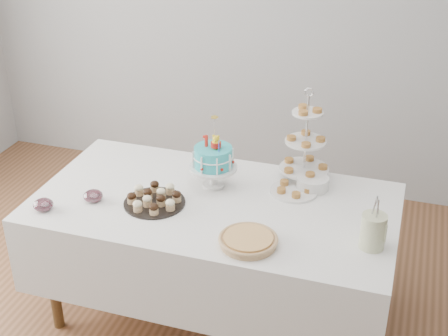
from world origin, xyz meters
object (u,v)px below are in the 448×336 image
(tiered_stand, at_px, (306,142))
(jam_bowl_a, at_px, (43,205))
(utensil_pitcher, at_px, (373,230))
(pie, at_px, (248,240))
(birthday_cake, at_px, (213,168))
(cupcake_tray, at_px, (154,198))
(table, at_px, (214,237))
(jam_bowl_b, at_px, (93,196))
(plate_stack, at_px, (312,183))
(pastry_plate, at_px, (294,189))

(tiered_stand, bearing_deg, jam_bowl_a, -148.23)
(utensil_pitcher, bearing_deg, pie, -141.22)
(birthday_cake, bearing_deg, jam_bowl_a, -130.54)
(cupcake_tray, xyz_separation_m, pie, (0.57, -0.21, -0.01))
(table, xyz_separation_m, utensil_pitcher, (0.84, -0.17, 0.32))
(jam_bowl_b, height_order, utensil_pitcher, utensil_pitcher)
(birthday_cake, height_order, cupcake_tray, birthday_cake)
(plate_stack, distance_m, pastry_plate, 0.11)
(cupcake_tray, distance_m, pie, 0.61)
(cupcake_tray, bearing_deg, jam_bowl_a, -156.19)
(table, height_order, cupcake_tray, cupcake_tray)
(birthday_cake, height_order, utensil_pitcher, birthday_cake)
(birthday_cake, relative_size, tiered_stand, 0.74)
(pie, xyz_separation_m, tiered_stand, (0.12, 0.73, 0.20))
(tiered_stand, bearing_deg, utensil_pitcher, -52.37)
(birthday_cake, bearing_deg, jam_bowl_b, -132.37)
(jam_bowl_b, bearing_deg, utensil_pitcher, 0.82)
(tiered_stand, height_order, pastry_plate, tiered_stand)
(pastry_plate, distance_m, jam_bowl_a, 1.33)
(tiered_stand, distance_m, jam_bowl_b, 1.19)
(tiered_stand, relative_size, jam_bowl_a, 5.24)
(pie, bearing_deg, birthday_cake, 124.80)
(pie, bearing_deg, utensil_pitcher, 16.11)
(birthday_cake, relative_size, utensil_pitcher, 1.52)
(jam_bowl_b, bearing_deg, birthday_cake, 31.97)
(table, bearing_deg, tiered_stand, 44.99)
(tiered_stand, xyz_separation_m, pastry_plate, (-0.02, -0.17, -0.21))
(plate_stack, relative_size, jam_bowl_a, 1.72)
(pie, height_order, utensil_pitcher, utensil_pitcher)
(tiered_stand, bearing_deg, birthday_cake, -151.83)
(jam_bowl_a, bearing_deg, cupcake_tray, 23.81)
(plate_stack, bearing_deg, cupcake_tray, -151.14)
(pastry_plate, distance_m, jam_bowl_b, 1.08)
(table, height_order, jam_bowl_a, jam_bowl_a)
(pastry_plate, height_order, utensil_pitcher, utensil_pitcher)
(tiered_stand, bearing_deg, plate_stack, -55.69)
(pastry_plate, bearing_deg, jam_bowl_a, -154.22)
(pastry_plate, height_order, jam_bowl_b, jam_bowl_b)
(jam_bowl_a, height_order, utensil_pitcher, utensil_pitcher)
(cupcake_tray, relative_size, tiered_stand, 0.60)
(jam_bowl_b, bearing_deg, table, 17.38)
(pie, distance_m, plate_stack, 0.66)
(utensil_pitcher, bearing_deg, pastry_plate, 161.70)
(birthday_cake, height_order, jam_bowl_b, birthday_cake)
(pie, distance_m, tiered_stand, 0.77)
(plate_stack, bearing_deg, birthday_cake, -164.84)
(birthday_cake, xyz_separation_m, plate_stack, (0.53, 0.14, -0.08))
(tiered_stand, height_order, jam_bowl_b, tiered_stand)
(pie, xyz_separation_m, pastry_plate, (0.10, 0.56, -0.01))
(tiered_stand, relative_size, plate_stack, 3.04)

